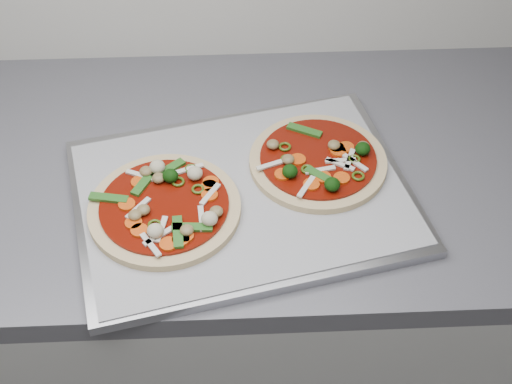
{
  "coord_description": "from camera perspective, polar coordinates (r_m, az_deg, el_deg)",
  "views": [
    {
      "loc": [
        -0.25,
        0.46,
        1.69
      ],
      "look_at": [
        -0.22,
        1.2,
        0.93
      ],
      "focal_mm": 50.0,
      "sensor_mm": 36.0,
      "label": 1
    }
  ],
  "objects": [
    {
      "name": "base_cabinet",
      "position": [
        1.54,
        8.17,
        -10.16
      ],
      "size": [
        3.6,
        0.6,
        0.86
      ],
      "primitive_type": "cube",
      "color": "#B9BAB7",
      "rests_on": "ground"
    },
    {
      "name": "parchment",
      "position": [
        1.08,
        -1.08,
        -0.03
      ],
      "size": [
        0.55,
        0.45,
        0.0
      ],
      "primitive_type": "cube",
      "rotation": [
        0.0,
        0.0,
        0.23
      ],
      "color": "#A1A0A6",
      "rests_on": "baking_tray"
    },
    {
      "name": "baking_tray",
      "position": [
        1.09,
        -1.08,
        -0.36
      ],
      "size": [
        0.57,
        0.47,
        0.02
      ],
      "primitive_type": "cube",
      "rotation": [
        0.0,
        0.0,
        0.22
      ],
      "color": "#9C9CA1",
      "rests_on": "countertop"
    },
    {
      "name": "pizza_right",
      "position": [
        1.12,
        5.0,
        2.49
      ],
      "size": [
        0.3,
        0.3,
        0.04
      ],
      "rotation": [
        0.0,
        0.0,
        0.59
      ],
      "color": "tan",
      "rests_on": "parchment"
    },
    {
      "name": "countertop",
      "position": [
        1.19,
        10.38,
        2.01
      ],
      "size": [
        3.6,
        0.6,
        0.04
      ],
      "primitive_type": "cube",
      "color": "#595860",
      "rests_on": "base_cabinet"
    },
    {
      "name": "pizza_left",
      "position": [
        1.05,
        -7.25,
        -1.18
      ],
      "size": [
        0.3,
        0.3,
        0.04
      ],
      "rotation": [
        0.0,
        0.0,
        0.48
      ],
      "color": "tan",
      "rests_on": "parchment"
    }
  ]
}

